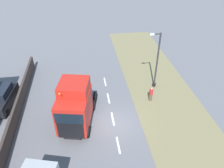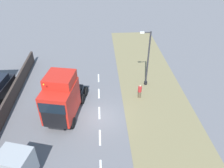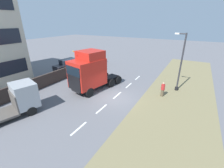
{
  "view_description": "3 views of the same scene",
  "coord_description": "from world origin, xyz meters",
  "px_view_note": "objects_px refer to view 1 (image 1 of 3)",
  "views": [
    {
      "loc": [
        2.25,
        14.45,
        14.66
      ],
      "look_at": [
        -0.18,
        -2.47,
        2.83
      ],
      "focal_mm": 35.0,
      "sensor_mm": 36.0,
      "label": 1
    },
    {
      "loc": [
        -0.22,
        15.61,
        14.55
      ],
      "look_at": [
        -1.36,
        -2.29,
        2.32
      ],
      "focal_mm": 35.0,
      "sensor_mm": 36.0,
      "label": 2
    },
    {
      "loc": [
        -6.79,
        12.51,
        7.64
      ],
      "look_at": [
        0.76,
        -0.87,
        1.14
      ],
      "focal_mm": 24.0,
      "sensor_mm": 36.0,
      "label": 3
    }
  ],
  "objects_px": {
    "lorry_cab": "(75,106)",
    "lamp_post": "(156,64)",
    "parked_car": "(2,98)",
    "pedestrian": "(151,94)"
  },
  "relations": [
    {
      "from": "lorry_cab",
      "to": "lamp_post",
      "type": "height_order",
      "value": "lamp_post"
    },
    {
      "from": "lamp_post",
      "to": "lorry_cab",
      "type": "bearing_deg",
      "value": 30.19
    },
    {
      "from": "parked_car",
      "to": "pedestrian",
      "type": "relative_size",
      "value": 2.92
    },
    {
      "from": "lorry_cab",
      "to": "parked_car",
      "type": "relative_size",
      "value": 1.49
    },
    {
      "from": "parked_car",
      "to": "lamp_post",
      "type": "bearing_deg",
      "value": -169.73
    },
    {
      "from": "lorry_cab",
      "to": "pedestrian",
      "type": "height_order",
      "value": "lorry_cab"
    },
    {
      "from": "parked_car",
      "to": "pedestrian",
      "type": "xyz_separation_m",
      "value": [
        -15.11,
        1.34,
        -0.22
      ]
    },
    {
      "from": "lorry_cab",
      "to": "lamp_post",
      "type": "distance_m",
      "value": 10.21
    },
    {
      "from": "lamp_post",
      "to": "pedestrian",
      "type": "distance_m",
      "value": 3.42
    },
    {
      "from": "lorry_cab",
      "to": "lamp_post",
      "type": "relative_size",
      "value": 1.08
    }
  ]
}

